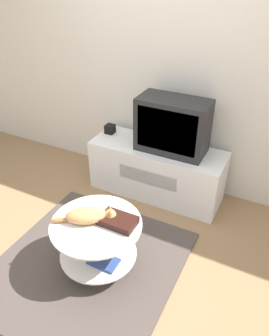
# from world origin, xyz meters

# --- Properties ---
(ground_plane) EXTENTS (12.00, 12.00, 0.00)m
(ground_plane) POSITION_xyz_m (0.00, 0.00, 0.00)
(ground_plane) COLOR #93704C
(wall_back) EXTENTS (8.00, 0.05, 2.60)m
(wall_back) POSITION_xyz_m (0.00, 1.52, 1.30)
(wall_back) COLOR silver
(wall_back) RESTS_ON ground_plane
(rug) EXTENTS (1.43, 1.52, 0.02)m
(rug) POSITION_xyz_m (0.00, 0.00, 0.01)
(rug) COLOR #4C423D
(rug) RESTS_ON ground_plane
(tv_stand) EXTENTS (1.37, 0.48, 0.55)m
(tv_stand) POSITION_xyz_m (0.09, 1.19, 0.28)
(tv_stand) COLOR white
(tv_stand) RESTS_ON ground_plane
(tv) EXTENTS (0.67, 0.34, 0.52)m
(tv) POSITION_xyz_m (0.23, 1.21, 0.81)
(tv) COLOR #232326
(tv) RESTS_ON tv_stand
(speaker) EXTENTS (0.09, 0.09, 0.09)m
(speaker) POSITION_xyz_m (-0.50, 1.26, 0.60)
(speaker) COLOR black
(speaker) RESTS_ON tv_stand
(coffee_table) EXTENTS (0.70, 0.70, 0.46)m
(coffee_table) POSITION_xyz_m (0.09, 0.04, 0.32)
(coffee_table) COLOR #B2B2B7
(coffee_table) RESTS_ON rug
(dvd_box) EXTENTS (0.27, 0.18, 0.06)m
(dvd_box) POSITION_xyz_m (0.24, 0.12, 0.51)
(dvd_box) COLOR black
(dvd_box) RESTS_ON coffee_table
(cat) EXTENTS (0.44, 0.31, 0.12)m
(cat) POSITION_xyz_m (0.03, 0.04, 0.54)
(cat) COLOR tan
(cat) RESTS_ON coffee_table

